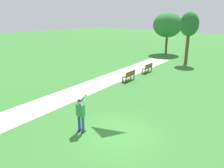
% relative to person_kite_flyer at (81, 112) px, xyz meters
% --- Properties ---
extents(ground_plane, '(120.00, 120.00, 0.00)m').
position_rel_person_kite_flyer_xyz_m(ground_plane, '(1.45, 0.91, -1.05)').
color(ground_plane, '#33702D').
extents(walkway_path, '(5.92, 32.07, 0.02)m').
position_rel_person_kite_flyer_xyz_m(walkway_path, '(-4.60, 2.91, -1.04)').
color(walkway_path, '#B7AD99').
rests_on(walkway_path, ground).
extents(person_kite_flyer, '(0.52, 0.62, 1.83)m').
position_rel_person_kite_flyer_xyz_m(person_kite_flyer, '(0.00, 0.00, 0.00)').
color(person_kite_flyer, '#232328').
rests_on(person_kite_flyer, ground).
extents(park_bench_near_walkway, '(0.60, 1.54, 0.88)m').
position_rel_person_kite_flyer_xyz_m(park_bench_near_walkway, '(-3.55, 8.56, -0.54)').
color(park_bench_near_walkway, brown).
rests_on(park_bench_near_walkway, ground).
extents(park_bench_far_walkway, '(0.60, 1.54, 0.88)m').
position_rel_person_kite_flyer_xyz_m(park_bench_far_walkway, '(-3.93, 12.04, -0.54)').
color(park_bench_far_walkway, brown).
rests_on(park_bench_far_walkway, ground).
extents(tree_treeline_left, '(3.90, 4.22, 5.70)m').
position_rel_person_kite_flyer_xyz_m(tree_treeline_left, '(-7.86, 22.87, 2.94)').
color(tree_treeline_left, brown).
rests_on(tree_treeline_left, ground).
extents(tree_horizon_far, '(2.08, 1.81, 5.71)m').
position_rel_person_kite_flyer_xyz_m(tree_horizon_far, '(-2.88, 18.39, 3.23)').
color(tree_horizon_far, brown).
rests_on(tree_horizon_far, ground).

